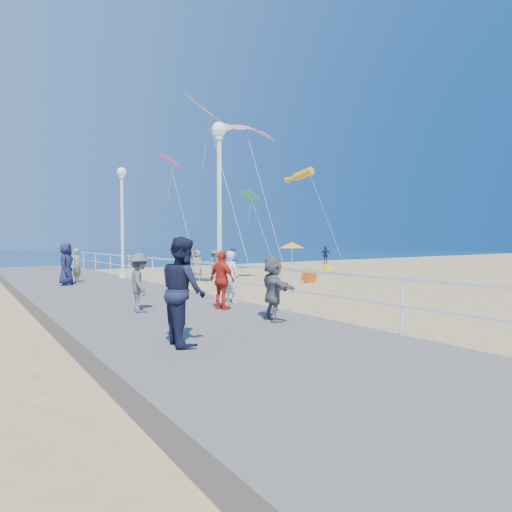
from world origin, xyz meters
TOP-DOWN VIEW (x-y plane):
  - ground at (0.00, 0.00)m, footprint 160.00×160.00m
  - ocean at (0.00, 65.00)m, footprint 160.00×90.00m
  - surf_line at (0.00, 20.50)m, footprint 160.00×1.20m
  - boardwalk at (-7.50, 0.00)m, footprint 5.00×44.00m
  - railing at (-5.05, 0.00)m, footprint 0.05×42.00m
  - lamp_post_mid at (-5.35, 0.00)m, footprint 0.44×0.44m
  - lamp_post_far at (-5.35, 9.00)m, footprint 0.44×0.44m
  - woman_holding_toddler at (-5.40, -0.73)m, footprint 0.42×0.58m
  - toddler_held at (-5.25, -0.58)m, footprint 0.32×0.39m
  - spectator_2 at (-8.09, -0.71)m, footprint 0.73×1.04m
  - spectator_3 at (-6.23, -1.58)m, footprint 0.51×0.94m
  - spectator_4 at (-8.24, 7.10)m, footprint 0.86×0.99m
  - spectator_5 at (-6.11, -3.52)m, footprint 0.75×1.40m
  - spectator_6 at (-7.64, 7.86)m, footprint 0.57×0.64m
  - spectator_7 at (-8.60, -4.17)m, footprint 0.81×0.98m
  - beach_walker_a at (1.85, 12.55)m, footprint 1.16×1.15m
  - beach_walker_b at (17.68, 17.56)m, footprint 1.07×0.92m
  - beach_walker_c at (0.29, 11.95)m, footprint 0.73×0.91m
  - box_kite at (3.11, 4.87)m, footprint 0.57×0.72m
  - beach_umbrella at (8.50, 12.31)m, footprint 1.90×1.90m
  - beach_chair_left at (7.73, 12.50)m, footprint 0.55×0.55m
  - beach_chair_right at (11.08, 11.11)m, footprint 0.55×0.55m
  - kite_parafoil at (-0.17, 5.91)m, footprint 3.23×0.94m
  - kite_windsock at (7.64, 10.15)m, footprint 0.98×2.54m
  - kite_diamond_pink at (-2.33, 10.19)m, footprint 1.47×1.55m
  - kite_diamond_green at (5.59, 13.71)m, footprint 1.11×1.26m
  - kite_diamond_redwhite at (-2.99, 4.96)m, footprint 2.00×1.96m

SIDE VIEW (x-z plane):
  - ground at x=0.00m, z-range 0.00..0.00m
  - ocean at x=0.00m, z-range -0.01..0.04m
  - surf_line at x=0.00m, z-range 0.01..0.05m
  - boardwalk at x=-7.50m, z-range 0.00..0.40m
  - beach_chair_left at x=7.73m, z-range 0.00..0.40m
  - beach_chair_right at x=11.08m, z-range 0.00..0.40m
  - box_kite at x=3.11m, z-range -0.07..0.67m
  - beach_walker_a at x=1.85m, z-range 0.00..1.61m
  - beach_walker_c at x=0.29m, z-range 0.00..1.62m
  - beach_walker_b at x=17.68m, z-range 0.00..1.72m
  - spectator_5 at x=-6.11m, z-range 0.40..1.85m
  - spectator_2 at x=-8.09m, z-range 0.40..1.87m
  - spectator_6 at x=-7.64m, z-range 0.40..1.88m
  - woman_holding_toddler at x=-5.40m, z-range 0.40..1.88m
  - spectator_3 at x=-6.23m, z-range 0.40..1.92m
  - railing at x=-5.05m, z-range 0.98..1.53m
  - spectator_4 at x=-8.24m, z-range 0.40..2.10m
  - spectator_7 at x=-8.60m, z-range 0.40..2.23m
  - toddler_held at x=-5.25m, z-range 1.25..1.99m
  - beach_umbrella at x=8.50m, z-range 0.84..2.98m
  - lamp_post_mid at x=-5.35m, z-range 1.00..6.32m
  - lamp_post_far at x=-5.35m, z-range 1.00..6.32m
  - kite_diamond_green at x=5.59m, z-range 5.27..5.89m
  - kite_diamond_pink at x=-2.33m, z-range 6.22..6.91m
  - kite_windsock at x=7.64m, z-range 6.34..7.39m
  - kite_parafoil at x=-0.17m, z-range 7.46..8.11m
  - kite_diamond_redwhite at x=-2.99m, z-range 7.30..8.29m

